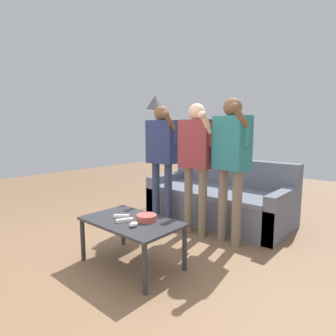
% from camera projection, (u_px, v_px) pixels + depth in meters
% --- Properties ---
extents(ground_plane, '(12.00, 12.00, 0.00)m').
position_uv_depth(ground_plane, '(140.00, 257.00, 2.90)').
color(ground_plane, brown).
extents(couch, '(1.98, 0.97, 0.86)m').
position_uv_depth(couch, '(220.00, 200.00, 4.07)').
color(couch, slate).
rests_on(couch, ground).
extents(coffee_table, '(0.95, 0.58, 0.45)m').
position_uv_depth(coffee_table, '(131.00, 226.00, 2.68)').
color(coffee_table, '#2D2D33').
rests_on(coffee_table, ground).
extents(snack_bowl, '(0.19, 0.19, 0.06)m').
position_uv_depth(snack_bowl, '(147.00, 218.00, 2.65)').
color(snack_bowl, '#B24C47').
rests_on(snack_bowl, coffee_table).
extents(game_remote_nunchuk, '(0.06, 0.09, 0.05)m').
position_uv_depth(game_remote_nunchuk, '(134.00, 224.00, 2.49)').
color(game_remote_nunchuk, white).
rests_on(game_remote_nunchuk, coffee_table).
extents(floor_lamp, '(0.30, 0.30, 1.85)m').
position_uv_depth(floor_lamp, '(155.00, 113.00, 4.67)').
color(floor_lamp, '#2D2D33').
rests_on(floor_lamp, ground).
extents(player_left, '(0.50, 0.34, 1.61)m').
position_uv_depth(player_left, '(162.00, 151.00, 3.82)').
color(player_left, '#2D3856').
rests_on(player_left, ground).
extents(player_center, '(0.49, 0.36, 1.61)m').
position_uv_depth(player_center, '(196.00, 154.00, 3.40)').
color(player_center, '#756656').
rests_on(player_center, ground).
extents(player_right, '(0.47, 0.43, 1.65)m').
position_uv_depth(player_right, '(231.00, 154.00, 3.11)').
color(player_right, '#756656').
rests_on(player_right, ground).
extents(game_remote_wand_near, '(0.14, 0.12, 0.03)m').
position_uv_depth(game_remote_wand_near, '(121.00, 216.00, 2.74)').
color(game_remote_wand_near, white).
rests_on(game_remote_wand_near, coffee_table).
extents(game_remote_wand_far, '(0.11, 0.16, 0.03)m').
position_uv_depth(game_remote_wand_far, '(125.00, 220.00, 2.62)').
color(game_remote_wand_far, white).
rests_on(game_remote_wand_far, coffee_table).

